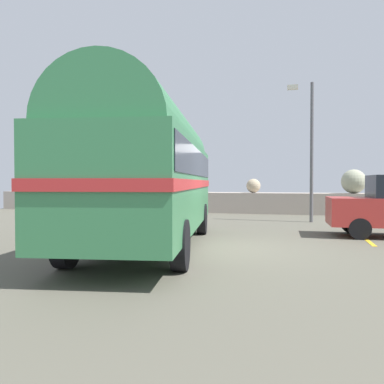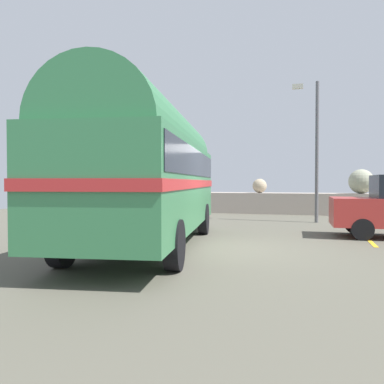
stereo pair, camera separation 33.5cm
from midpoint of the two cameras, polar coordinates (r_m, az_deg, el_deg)
name	(u,v)px [view 2 (the right image)]	position (r m, az deg, el deg)	size (l,w,h in m)	color
ground	(222,249)	(9.85, 5.35, -8.26)	(32.00, 26.00, 0.02)	#585548
breakwater	(274,201)	(21.40, 12.19, -1.26)	(31.36, 2.19, 2.34)	#A3988C
vintage_coach	(150,167)	(10.06, -5.18, 3.60)	(3.72, 8.85, 3.70)	black
lamp_post	(314,143)	(16.99, 17.80, 6.80)	(1.07, 0.44, 5.75)	#5B5B60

